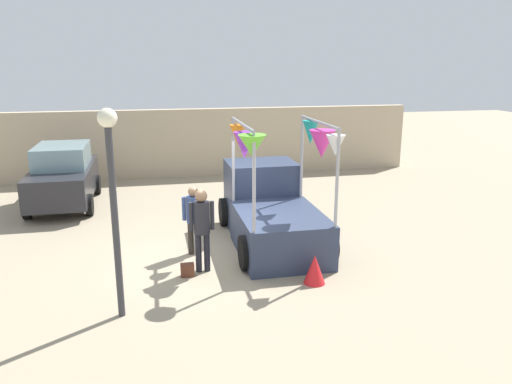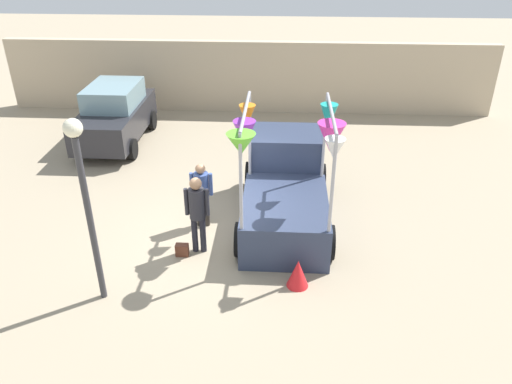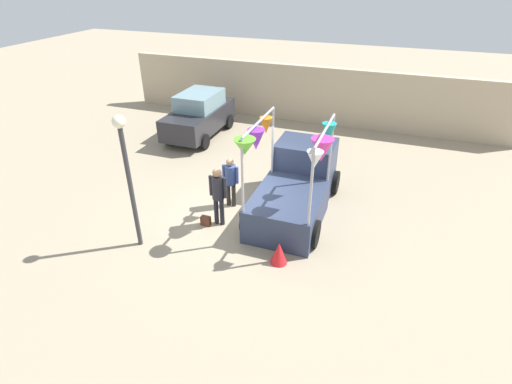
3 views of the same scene
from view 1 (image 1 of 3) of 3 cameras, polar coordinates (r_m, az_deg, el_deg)
name	(u,v)px [view 1 (image 1 of 3)]	position (r m, az deg, el deg)	size (l,w,h in m)	color
ground_plane	(217,259)	(11.51, -4.44, -7.60)	(60.00, 60.00, 0.00)	gray
vendor_truck	(270,206)	(12.41, 1.59, -1.60)	(2.50, 4.16, 3.08)	#2D3851
parked_car	(63,176)	(16.49, -21.15, 1.76)	(1.88, 4.00, 1.88)	#26262B
person_customer	(202,222)	(10.51, -6.21, -3.46)	(0.53, 0.34, 1.80)	black
person_vendor	(194,214)	(11.55, -7.12, -2.49)	(0.53, 0.34, 1.61)	#2D2823
handbag	(187,270)	(10.64, -7.84, -8.82)	(0.28, 0.16, 0.28)	#592D1E
street_lamp	(112,184)	(8.58, -16.12, 0.92)	(0.32, 0.32, 3.65)	#333338
brick_boundary_wall	(186,143)	(19.54, -8.01, 5.57)	(18.00, 0.36, 2.60)	tan
folded_kite_bundle_crimson	(315,269)	(10.24, 6.71, -8.77)	(0.44, 0.44, 0.60)	red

